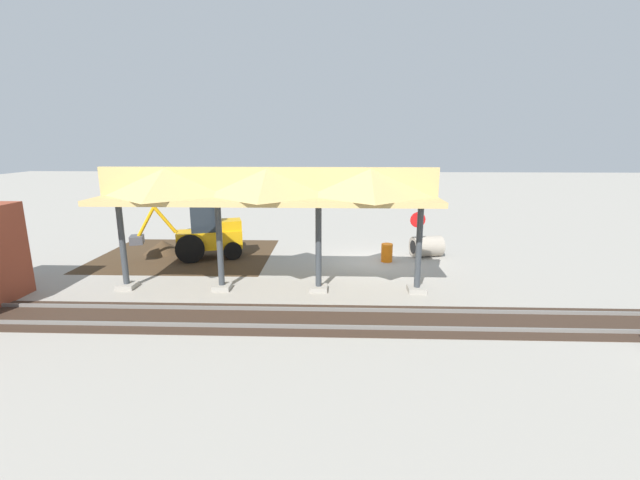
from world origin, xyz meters
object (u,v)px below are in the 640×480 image
(stop_sign, at_px, (418,226))
(traffic_barrel, at_px, (387,253))
(backhoe, at_px, (206,234))
(concrete_pipe, at_px, (427,246))

(stop_sign, bearing_deg, traffic_barrel, 4.29)
(backhoe, xyz_separation_m, traffic_barrel, (-9.10, 0.36, -0.81))
(concrete_pipe, bearing_deg, stop_sign, 53.03)
(backhoe, distance_m, concrete_pipe, 11.32)
(stop_sign, distance_m, concrete_pipe, 1.72)
(backhoe, relative_size, traffic_barrel, 6.00)
(backhoe, bearing_deg, stop_sign, 178.64)
(concrete_pipe, height_order, traffic_barrel, concrete_pipe)
(stop_sign, distance_m, backhoe, 10.58)
(concrete_pipe, xyz_separation_m, traffic_barrel, (2.17, 1.05, -0.08))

